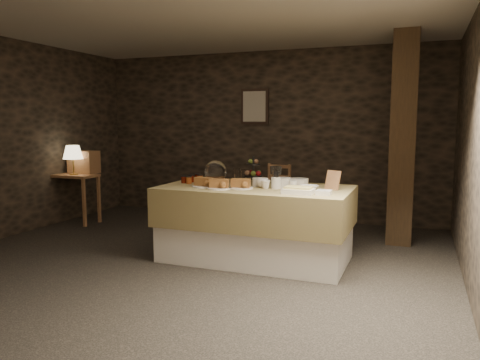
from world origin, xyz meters
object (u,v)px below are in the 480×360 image
(wine_rack, at_px, (84,162))
(fruit_stand, at_px, (254,173))
(console_table, at_px, (74,183))
(chair, at_px, (275,196))
(timber_column, at_px, (403,139))
(table_lamp, at_px, (73,153))
(buffet_table, at_px, (255,218))

(wine_rack, relative_size, fruit_stand, 1.36)
(console_table, bearing_deg, wine_rack, 74.48)
(chair, height_order, timber_column, timber_column)
(console_table, relative_size, wine_rack, 1.75)
(table_lamp, bearing_deg, wine_rack, 90.00)
(buffet_table, xyz_separation_m, console_table, (-3.15, 0.79, 0.14))
(table_lamp, distance_m, timber_column, 4.59)
(chair, bearing_deg, timber_column, -8.83)
(console_table, height_order, chair, chair)
(table_lamp, relative_size, chair, 0.64)
(timber_column, distance_m, fruit_stand, 1.91)
(fruit_stand, bearing_deg, console_table, 170.23)
(wine_rack, distance_m, timber_column, 4.58)
(buffet_table, distance_m, console_table, 3.25)
(console_table, xyz_separation_m, table_lamp, (0.05, -0.05, 0.46))
(table_lamp, height_order, fruit_stand, table_lamp)
(wine_rack, relative_size, chair, 0.62)
(buffet_table, relative_size, timber_column, 0.79)
(console_table, distance_m, table_lamp, 0.46)
(buffet_table, xyz_separation_m, timber_column, (1.45, 1.29, 0.83))
(chair, distance_m, fruit_stand, 1.81)
(buffet_table, relative_size, fruit_stand, 6.62)
(console_table, bearing_deg, timber_column, 6.20)
(table_lamp, xyz_separation_m, fruit_stand, (2.98, -0.47, -0.13))
(buffet_table, xyz_separation_m, fruit_stand, (-0.12, 0.27, 0.47))
(wine_rack, xyz_separation_m, chair, (2.73, 1.00, -0.52))
(console_table, bearing_deg, chair, 23.05)
(timber_column, bearing_deg, buffet_table, -138.31)
(table_lamp, height_order, chair, table_lamp)
(chair, bearing_deg, buffet_table, -67.62)
(table_lamp, xyz_separation_m, wine_rack, (0.00, 0.23, -0.16))
(console_table, relative_size, fruit_stand, 2.38)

